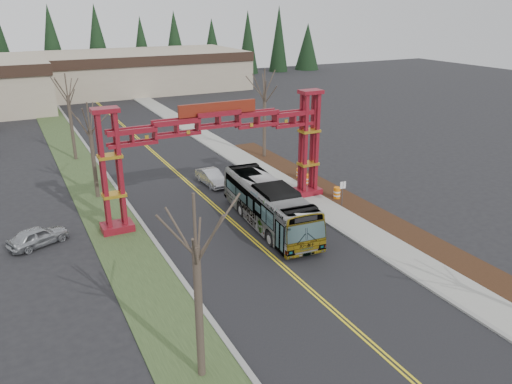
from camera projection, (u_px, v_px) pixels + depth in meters
ground at (367, 340)px, 24.13m from camera, size 200.00×200.00×0.00m
road at (190, 184)px, 44.96m from camera, size 12.00×110.00×0.02m
lane_line_left at (189, 184)px, 44.91m from camera, size 0.12×100.00×0.01m
lane_line_right at (191, 184)px, 45.01m from camera, size 0.12×100.00×0.01m
curb_right at (251, 174)px, 47.55m from camera, size 0.30×110.00×0.15m
sidewalk_right at (264, 172)px, 48.17m from camera, size 2.60×110.00×0.14m
landscape_strip at (390, 224)px, 36.77m from camera, size 2.60×50.00×0.12m
grass_median at (99, 199)px, 41.56m from camera, size 4.00×110.00×0.08m
curb_left at (121, 195)px, 42.33m from camera, size 0.30×110.00×0.15m
gateway_arch at (219, 137)px, 37.02m from camera, size 18.20×1.60×8.90m
retail_building_east at (139, 71)px, 93.78m from camera, size 38.00×20.30×7.00m
conifer_treeline at (74, 51)px, 98.64m from camera, size 116.10×5.60×13.00m
transit_bus at (269, 204)px, 36.12m from camera, size 3.68×12.06×3.31m
silver_sedan at (212, 177)px, 44.71m from camera, size 1.74×4.26×1.37m
parked_car_near_a at (38, 236)px, 33.42m from camera, size 4.27×3.01×1.35m
bare_tree_median_near at (196, 248)px, 19.68m from camera, size 3.42×3.42×8.55m
bare_tree_median_mid at (90, 130)px, 39.96m from camera, size 3.38×3.38×8.03m
bare_tree_median_far at (68, 96)px, 49.80m from camera, size 3.32×3.32×8.88m
bare_tree_right_far at (265, 93)px, 50.61m from camera, size 3.49×3.49×9.19m
street_sign at (343, 189)px, 39.55m from camera, size 0.48×0.10×2.12m
barrel_south at (337, 193)px, 41.36m from camera, size 0.57×0.57×1.06m
barrel_mid at (306, 180)px, 44.48m from camera, size 0.57×0.57×1.06m
barrel_north at (299, 174)px, 46.30m from camera, size 0.54×0.54×1.01m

